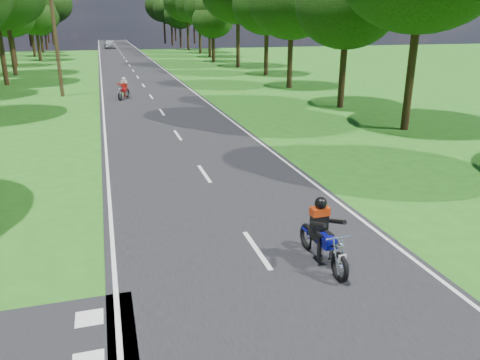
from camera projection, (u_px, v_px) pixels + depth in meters
name	position (u px, v px, depth m)	size (l,w,h in m)	color
ground	(288.00, 296.00, 9.33)	(160.00, 160.00, 0.00)	#236016
main_road	(130.00, 65.00, 54.71)	(7.00, 140.00, 0.02)	black
road_markings	(129.00, 67.00, 52.96)	(7.40, 140.00, 0.01)	silver
telegraph_pole	(55.00, 36.00, 31.83)	(1.20, 0.26, 8.00)	#382616
rider_near_blue	(324.00, 233.00, 10.27)	(0.61, 1.83, 1.53)	#0D1293
rider_far_red	(123.00, 88.00, 31.75)	(0.58, 1.74, 1.45)	#AF0D18
distant_car	(109.00, 44.00, 85.01)	(1.82, 4.52, 1.54)	silver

